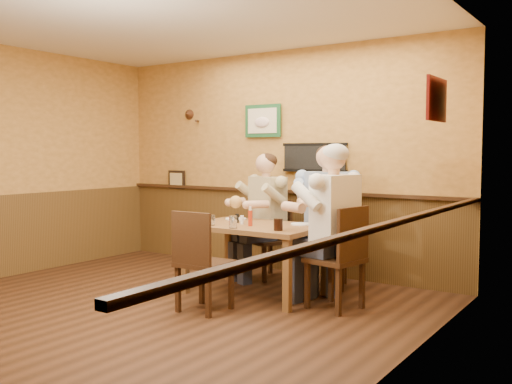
# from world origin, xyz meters

# --- Properties ---
(room) EXTENTS (5.02, 5.03, 2.81)m
(room) POSITION_xyz_m (0.13, 0.17, 1.69)
(room) COLOR black
(room) RESTS_ON ground
(dining_table) EXTENTS (1.40, 0.90, 0.75)m
(dining_table) POSITION_xyz_m (0.51, 1.24, 0.66)
(dining_table) COLOR brown
(dining_table) RESTS_ON ground
(chair_back_left) EXTENTS (0.56, 0.56, 0.94)m
(chair_back_left) POSITION_xyz_m (0.19, 1.98, 0.47)
(chair_back_left) COLOR #3B2312
(chair_back_left) RESTS_ON ground
(chair_back_right) EXTENTS (0.60, 0.60, 1.00)m
(chair_back_right) POSITION_xyz_m (0.99, 1.97, 0.50)
(chair_back_right) COLOR #3B2312
(chair_back_right) RESTS_ON ground
(chair_right_end) EXTENTS (0.54, 0.54, 1.00)m
(chair_right_end) POSITION_xyz_m (1.46, 1.22, 0.50)
(chair_right_end) COLOR #3B2312
(chair_right_end) RESTS_ON ground
(chair_near_side) EXTENTS (0.46, 0.46, 0.97)m
(chair_near_side) POSITION_xyz_m (0.47, 0.45, 0.48)
(chair_near_side) COLOR #3B2312
(chair_near_side) RESTS_ON ground
(diner_tan_shirt) EXTENTS (0.80, 0.80, 1.35)m
(diner_tan_shirt) POSITION_xyz_m (0.19, 1.98, 0.67)
(diner_tan_shirt) COLOR #C7B789
(diner_tan_shirt) RESTS_ON ground
(diner_blue_polo) EXTENTS (0.85, 0.85, 1.43)m
(diner_blue_polo) POSITION_xyz_m (0.99, 1.97, 0.71)
(diner_blue_polo) COLOR #8CA5D2
(diner_blue_polo) RESTS_ON ground
(diner_white_elder) EXTENTS (0.77, 0.77, 1.43)m
(diner_white_elder) POSITION_xyz_m (1.46, 1.22, 0.72)
(diner_white_elder) COLOR white
(diner_white_elder) RESTS_ON ground
(water_glass_left) EXTENTS (0.07, 0.07, 0.11)m
(water_glass_left) POSITION_xyz_m (0.17, 0.93, 0.80)
(water_glass_left) COLOR white
(water_glass_left) RESTS_ON dining_table
(water_glass_mid) EXTENTS (0.11, 0.11, 0.12)m
(water_glass_mid) POSITION_xyz_m (0.49, 0.88, 0.81)
(water_glass_mid) COLOR white
(water_glass_mid) RESTS_ON dining_table
(cola_tumbler) EXTENTS (0.11, 0.11, 0.12)m
(cola_tumbler) POSITION_xyz_m (0.96, 0.98, 0.81)
(cola_tumbler) COLOR black
(cola_tumbler) RESTS_ON dining_table
(hot_sauce_bottle) EXTENTS (0.05, 0.05, 0.18)m
(hot_sauce_bottle) POSITION_xyz_m (0.54, 1.11, 0.84)
(hot_sauce_bottle) COLOR #B62E13
(hot_sauce_bottle) RESTS_ON dining_table
(salt_shaker) EXTENTS (0.04, 0.04, 0.09)m
(salt_shaker) POSITION_xyz_m (0.38, 1.19, 0.80)
(salt_shaker) COLOR white
(salt_shaker) RESTS_ON dining_table
(pepper_shaker) EXTENTS (0.05, 0.05, 0.10)m
(pepper_shaker) POSITION_xyz_m (0.27, 1.25, 0.80)
(pepper_shaker) COLOR black
(pepper_shaker) RESTS_ON dining_table
(plate_far_left) EXTENTS (0.32, 0.32, 0.02)m
(plate_far_left) POSITION_xyz_m (0.08, 1.49, 0.76)
(plate_far_left) COLOR white
(plate_far_left) RESTS_ON dining_table
(plate_far_right) EXTENTS (0.24, 0.24, 0.01)m
(plate_far_right) POSITION_xyz_m (0.93, 1.50, 0.76)
(plate_far_right) COLOR white
(plate_far_right) RESTS_ON dining_table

